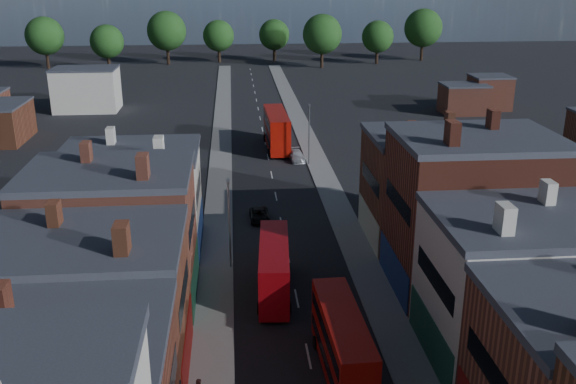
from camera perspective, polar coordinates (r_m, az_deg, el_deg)
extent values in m
cube|color=gray|center=(75.20, -6.13, 0.02)|extent=(3.00, 200.00, 0.12)
cube|color=gray|center=(75.99, 3.71, 0.30)|extent=(3.00, 200.00, 0.12)
cylinder|color=slate|center=(55.08, -5.22, -2.98)|extent=(0.16, 0.16, 8.00)
cube|color=slate|center=(53.69, -5.35, 0.97)|extent=(0.25, 0.70, 0.25)
cylinder|color=slate|center=(84.18, 1.89, 5.04)|extent=(0.16, 0.16, 8.00)
cube|color=slate|center=(83.27, 1.92, 7.71)|extent=(0.25, 0.70, 0.25)
cube|color=#AF0A11|center=(51.30, -1.24, -6.71)|extent=(2.94, 10.17, 4.02)
cube|color=black|center=(51.65, -1.24, -7.48)|extent=(2.95, 9.37, 0.82)
cube|color=black|center=(50.89, -1.25, -5.74)|extent=(2.95, 9.37, 0.82)
cylinder|color=black|center=(49.36, -2.57, -10.31)|extent=(0.33, 0.93, 0.91)
cylinder|color=black|center=(49.35, 0.12, -10.29)|extent=(0.33, 0.93, 0.91)
cylinder|color=black|center=(55.03, -2.43, -6.98)|extent=(0.33, 0.93, 0.91)
cylinder|color=black|center=(55.02, -0.03, -6.97)|extent=(0.33, 0.93, 0.91)
cube|color=#9E0E09|center=(41.82, 4.85, -13.29)|extent=(2.66, 10.31, 4.10)
cube|color=black|center=(42.25, 4.82, -14.19)|extent=(2.69, 9.49, 0.84)
cube|color=black|center=(41.30, 4.89, -12.15)|extent=(2.69, 9.49, 0.84)
cylinder|color=black|center=(45.37, 2.46, -13.22)|extent=(0.31, 0.94, 0.93)
cylinder|color=black|center=(45.75, 5.42, -12.99)|extent=(0.31, 0.94, 0.93)
cube|color=#980E06|center=(92.17, -1.03, 5.59)|extent=(3.12, 12.38, 4.93)
cube|color=black|center=(92.40, -1.02, 5.02)|extent=(3.15, 11.40, 1.01)
cube|color=black|center=(91.90, -1.03, 6.30)|extent=(3.15, 11.40, 1.01)
cylinder|color=black|center=(88.85, -1.68, 3.52)|extent=(0.36, 1.13, 1.12)
cylinder|color=black|center=(89.11, 0.12, 3.58)|extent=(0.36, 1.13, 1.12)
cylinder|color=black|center=(96.43, -2.07, 4.80)|extent=(0.36, 1.13, 1.12)
cylinder|color=black|center=(96.67, -0.41, 4.85)|extent=(0.36, 1.13, 1.12)
imported|color=black|center=(66.42, -2.55, -2.08)|extent=(2.06, 4.26, 1.17)
imported|color=silver|center=(86.91, 0.78, 3.24)|extent=(2.26, 4.77, 1.34)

